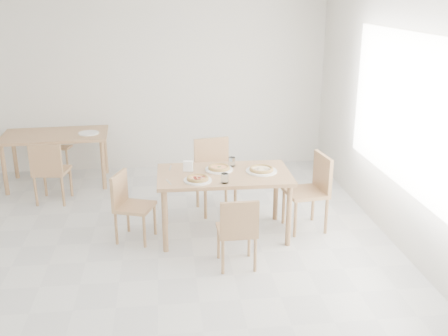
{
  "coord_description": "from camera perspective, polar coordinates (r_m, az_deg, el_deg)",
  "views": [
    {
      "loc": [
        0.49,
        -4.54,
        2.69
      ],
      "look_at": [
        1.14,
        0.94,
        0.81
      ],
      "focal_mm": 42.0,
      "sensor_mm": 36.0,
      "label": 1
    }
  ],
  "objects": [
    {
      "name": "chair_back_s",
      "position": [
        7.19,
        -18.46,
        -0.04
      ],
      "size": [
        0.47,
        0.47,
        0.84
      ],
      "rotation": [
        0.0,
        0.0,
        3.0
      ],
      "color": "tan",
      "rests_on": "ground"
    },
    {
      "name": "pizza_margherita",
      "position": [
        5.94,
        -0.54,
        0.05
      ],
      "size": [
        0.32,
        0.32,
        0.03
      ],
      "rotation": [
        0.0,
        0.0,
        -0.36
      ],
      "color": "tan",
      "rests_on": "plate_margherita"
    },
    {
      "name": "plate_mushroom",
      "position": [
        5.91,
        4.09,
        -0.32
      ],
      "size": [
        0.35,
        0.35,
        0.02
      ],
      "primitive_type": "cylinder",
      "color": "white",
      "rests_on": "main_table"
    },
    {
      "name": "fork_a",
      "position": [
        5.6,
        -6.03,
        -1.55
      ],
      "size": [
        0.06,
        0.17,
        0.01
      ],
      "primitive_type": "cube",
      "rotation": [
        0.0,
        0.0,
        0.29
      ],
      "color": "silver",
      "rests_on": "main_table"
    },
    {
      "name": "tumbler_b",
      "position": [
        6.07,
        0.86,
        0.69
      ],
      "size": [
        0.08,
        0.08,
        0.11
      ],
      "primitive_type": "cylinder",
      "color": "white",
      "rests_on": "main_table"
    },
    {
      "name": "chair_west",
      "position": [
        5.95,
        -10.36,
        -3.62
      ],
      "size": [
        0.49,
        0.49,
        0.78
      ],
      "rotation": [
        0.0,
        0.0,
        1.23
      ],
      "color": "tan",
      "rests_on": "ground"
    },
    {
      "name": "plate_margherita",
      "position": [
        5.94,
        -0.54,
        -0.16
      ],
      "size": [
        0.31,
        0.31,
        0.02
      ],
      "primitive_type": "cylinder",
      "color": "white",
      "rests_on": "main_table"
    },
    {
      "name": "room",
      "position": [
        5.57,
        20.1,
        5.33
      ],
      "size": [
        7.28,
        7.0,
        7.0
      ],
      "color": "silver",
      "rests_on": "ground"
    },
    {
      "name": "pizza_pepperoni",
      "position": [
        5.6,
        -2.89,
        -1.12
      ],
      "size": [
        0.27,
        0.27,
        0.03
      ],
      "rotation": [
        0.0,
        0.0,
        -0.15
      ],
      "color": "tan",
      "rests_on": "plate_pepperoni"
    },
    {
      "name": "plate_empty",
      "position": [
        7.72,
        -14.52,
        3.7
      ],
      "size": [
        0.29,
        0.29,
        0.02
      ],
      "primitive_type": "cylinder",
      "color": "white",
      "rests_on": "second_table"
    },
    {
      "name": "plate_pepperoni",
      "position": [
        5.61,
        -2.88,
        -1.34
      ],
      "size": [
        0.3,
        0.3,
        0.02
      ],
      "primitive_type": "cylinder",
      "color": "white",
      "rests_on": "main_table"
    },
    {
      "name": "pizza_mushroom",
      "position": [
        5.9,
        4.1,
        -0.11
      ],
      "size": [
        0.35,
        0.35,
        0.03
      ],
      "rotation": [
        0.0,
        0.0,
        -0.36
      ],
      "color": "tan",
      "rests_on": "plate_mushroom"
    },
    {
      "name": "fork_b",
      "position": [
        6.04,
        -5.86,
        -0.0
      ],
      "size": [
        0.04,
        0.19,
        0.01
      ],
      "primitive_type": "cube",
      "rotation": [
        0.0,
        0.0,
        -0.12
      ],
      "color": "silver",
      "rests_on": "main_table"
    },
    {
      "name": "second_table",
      "position": [
        7.87,
        -17.87,
        2.96
      ],
      "size": [
        1.5,
        0.91,
        0.75
      ],
      "rotation": [
        0.0,
        0.0,
        0.05
      ],
      "color": "tan",
      "rests_on": "ground"
    },
    {
      "name": "chair_back_n",
      "position": [
        8.6,
        -17.2,
        2.88
      ],
      "size": [
        0.48,
        0.48,
        0.78
      ],
      "rotation": [
        0.0,
        0.0,
        -0.27
      ],
      "color": "tan",
      "rests_on": "ground"
    },
    {
      "name": "chair_north",
      "position": [
        6.64,
        -1.09,
        -0.18
      ],
      "size": [
        0.53,
        0.53,
        0.91
      ],
      "rotation": [
        0.0,
        0.0,
        0.19
      ],
      "color": "tan",
      "rests_on": "ground"
    },
    {
      "name": "chair_east",
      "position": [
        6.18,
        9.61,
        -2.0
      ],
      "size": [
        0.5,
        0.5,
        0.9
      ],
      "rotation": [
        0.0,
        0.0,
        -1.44
      ],
      "color": "tan",
      "rests_on": "ground"
    },
    {
      "name": "main_table",
      "position": [
        5.88,
        -0.0,
        -1.34
      ],
      "size": [
        1.49,
        0.86,
        0.75
      ],
      "rotation": [
        0.0,
        0.0,
        -0.01
      ],
      "color": "tan",
      "rests_on": "ground"
    },
    {
      "name": "chair_south",
      "position": [
        5.24,
        1.51,
        -6.57
      ],
      "size": [
        0.39,
        0.39,
        0.77
      ],
      "rotation": [
        0.0,
        0.0,
        3.17
      ],
      "color": "tan",
      "rests_on": "ground"
    },
    {
      "name": "napkin_holder",
      "position": [
        5.88,
        -3.93,
        0.13
      ],
      "size": [
        0.12,
        0.08,
        0.13
      ],
      "rotation": [
        0.0,
        0.0,
        -0.2
      ],
      "color": "silver",
      "rests_on": "main_table"
    },
    {
      "name": "tumbler_a",
      "position": [
        5.54,
        0.07,
        -1.12
      ],
      "size": [
        0.08,
        0.08,
        0.11
      ],
      "primitive_type": "cylinder",
      "color": "white",
      "rests_on": "main_table"
    }
  ]
}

